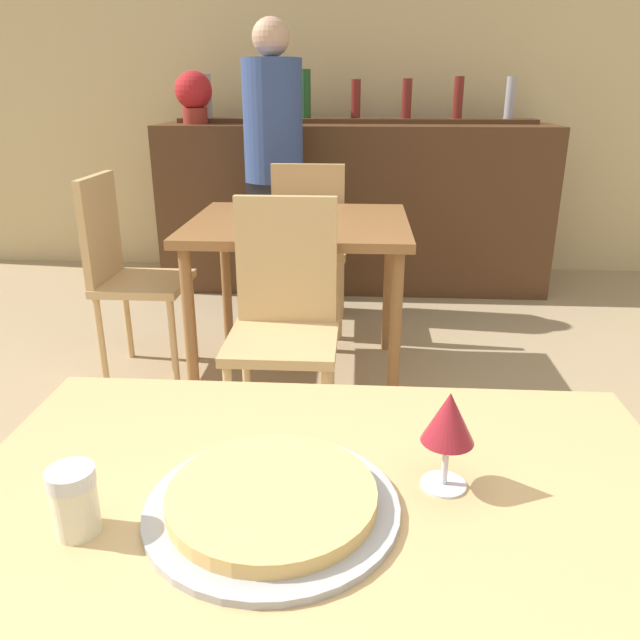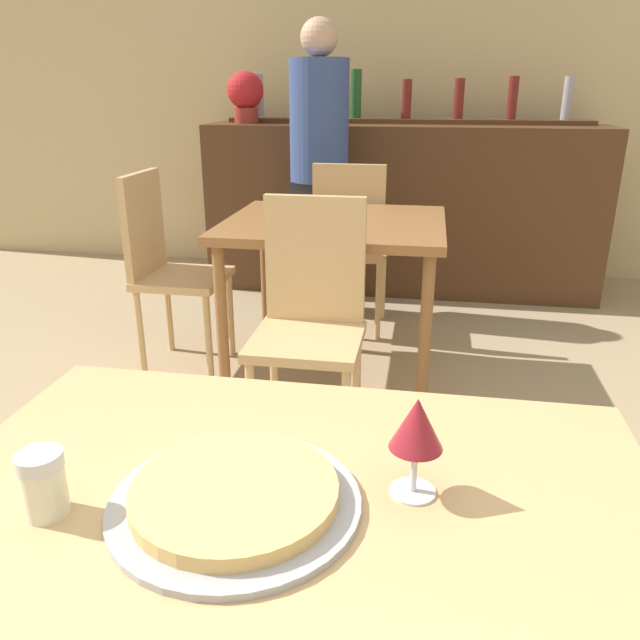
{
  "view_description": "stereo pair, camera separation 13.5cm",
  "coord_description": "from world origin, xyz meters",
  "px_view_note": "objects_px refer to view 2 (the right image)",
  "views": [
    {
      "loc": [
        0.05,
        -0.71,
        1.33
      ],
      "look_at": [
        -0.04,
        0.55,
        0.86
      ],
      "focal_mm": 35.0,
      "sensor_mm": 36.0,
      "label": 1
    },
    {
      "loc": [
        0.18,
        -0.7,
        1.33
      ],
      "look_at": [
        -0.04,
        0.55,
        0.86
      ],
      "focal_mm": 35.0,
      "sensor_mm": 36.0,
      "label": 2
    }
  ],
  "objects_px": {
    "chair_far_side_front": "(311,310)",
    "cheese_shaker": "(43,483)",
    "wine_glass": "(417,427)",
    "potted_plant": "(245,94)",
    "chair_far_side_back": "(351,238)",
    "pizza_tray": "(235,497)",
    "person_standing": "(319,162)",
    "chair_far_side_left": "(166,260)"
  },
  "relations": [
    {
      "from": "chair_far_side_front",
      "to": "cheese_shaker",
      "type": "bearing_deg",
      "value": -93.99
    },
    {
      "from": "wine_glass",
      "to": "potted_plant",
      "type": "xyz_separation_m",
      "value": [
        -1.23,
        3.42,
        0.41
      ]
    },
    {
      "from": "chair_far_side_back",
      "to": "potted_plant",
      "type": "xyz_separation_m",
      "value": [
        -0.82,
        0.88,
        0.73
      ]
    },
    {
      "from": "pizza_tray",
      "to": "cheese_shaker",
      "type": "distance_m",
      "value": 0.27
    },
    {
      "from": "person_standing",
      "to": "wine_glass",
      "type": "height_order",
      "value": "person_standing"
    },
    {
      "from": "wine_glass",
      "to": "cheese_shaker",
      "type": "bearing_deg",
      "value": -164.89
    },
    {
      "from": "chair_far_side_left",
      "to": "cheese_shaker",
      "type": "xyz_separation_m",
      "value": [
        0.72,
        -2.08,
        0.26
      ]
    },
    {
      "from": "cheese_shaker",
      "to": "wine_glass",
      "type": "xyz_separation_m",
      "value": [
        0.51,
        0.14,
        0.06
      ]
    },
    {
      "from": "person_standing",
      "to": "potted_plant",
      "type": "distance_m",
      "value": 0.87
    },
    {
      "from": "chair_far_side_back",
      "to": "potted_plant",
      "type": "relative_size",
      "value": 2.93
    },
    {
      "from": "chair_far_side_front",
      "to": "potted_plant",
      "type": "bearing_deg",
      "value": 111.65
    },
    {
      "from": "chair_far_side_back",
      "to": "person_standing",
      "type": "distance_m",
      "value": 0.56
    },
    {
      "from": "person_standing",
      "to": "wine_glass",
      "type": "distance_m",
      "value": 2.96
    },
    {
      "from": "potted_plant",
      "to": "chair_far_side_left",
      "type": "bearing_deg",
      "value": -90.01
    },
    {
      "from": "chair_far_side_left",
      "to": "wine_glass",
      "type": "bearing_deg",
      "value": -147.54
    },
    {
      "from": "pizza_tray",
      "to": "wine_glass",
      "type": "xyz_separation_m",
      "value": [
        0.25,
        0.08,
        0.1
      ]
    },
    {
      "from": "cheese_shaker",
      "to": "potted_plant",
      "type": "relative_size",
      "value": 0.3
    },
    {
      "from": "wine_glass",
      "to": "potted_plant",
      "type": "distance_m",
      "value": 3.66
    },
    {
      "from": "chair_far_side_front",
      "to": "person_standing",
      "type": "bearing_deg",
      "value": 98.71
    },
    {
      "from": "chair_far_side_left",
      "to": "person_standing",
      "type": "height_order",
      "value": "person_standing"
    },
    {
      "from": "chair_far_side_front",
      "to": "chair_far_side_back",
      "type": "height_order",
      "value": "same"
    },
    {
      "from": "chair_far_side_front",
      "to": "chair_far_side_left",
      "type": "height_order",
      "value": "same"
    },
    {
      "from": "chair_far_side_back",
      "to": "chair_far_side_left",
      "type": "distance_m",
      "value": 1.02
    },
    {
      "from": "chair_far_side_left",
      "to": "pizza_tray",
      "type": "relative_size",
      "value": 2.6
    },
    {
      "from": "person_standing",
      "to": "wine_glass",
      "type": "relative_size",
      "value": 10.62
    },
    {
      "from": "chair_far_side_front",
      "to": "potted_plant",
      "type": "height_order",
      "value": "potted_plant"
    },
    {
      "from": "chair_far_side_back",
      "to": "wine_glass",
      "type": "relative_size",
      "value": 6.04
    },
    {
      "from": "chair_far_side_left",
      "to": "person_standing",
      "type": "distance_m",
      "value": 1.17
    },
    {
      "from": "potted_plant",
      "to": "chair_far_side_front",
      "type": "bearing_deg",
      "value": -68.35
    },
    {
      "from": "pizza_tray",
      "to": "person_standing",
      "type": "distance_m",
      "value": 3.0
    },
    {
      "from": "person_standing",
      "to": "chair_far_side_left",
      "type": "bearing_deg",
      "value": -121.73
    },
    {
      "from": "pizza_tray",
      "to": "person_standing",
      "type": "bearing_deg",
      "value": 97.55
    },
    {
      "from": "pizza_tray",
      "to": "potted_plant",
      "type": "height_order",
      "value": "potted_plant"
    },
    {
      "from": "cheese_shaker",
      "to": "potted_plant",
      "type": "height_order",
      "value": "potted_plant"
    },
    {
      "from": "chair_far_side_front",
      "to": "wine_glass",
      "type": "relative_size",
      "value": 6.04
    },
    {
      "from": "chair_far_side_back",
      "to": "potted_plant",
      "type": "bearing_deg",
      "value": -47.07
    },
    {
      "from": "cheese_shaker",
      "to": "wine_glass",
      "type": "distance_m",
      "value": 0.54
    },
    {
      "from": "chair_far_side_front",
      "to": "chair_far_side_left",
      "type": "relative_size",
      "value": 1.0
    },
    {
      "from": "cheese_shaker",
      "to": "wine_glass",
      "type": "height_order",
      "value": "wine_glass"
    },
    {
      "from": "pizza_tray",
      "to": "chair_far_side_left",
      "type": "bearing_deg",
      "value": 115.9
    },
    {
      "from": "cheese_shaker",
      "to": "chair_far_side_left",
      "type": "bearing_deg",
      "value": 109.09
    },
    {
      "from": "potted_plant",
      "to": "wine_glass",
      "type": "bearing_deg",
      "value": -70.16
    }
  ]
}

